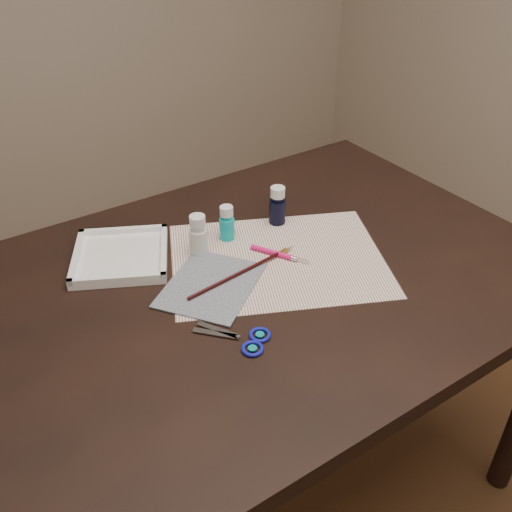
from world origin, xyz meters
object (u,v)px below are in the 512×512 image
scissors (230,337)px  palette_tray (121,255)px  paper (278,259)px  canvas (211,285)px  paint_bottle_navy (277,206)px  paint_bottle_white (198,235)px  paint_bottle_cyan (227,223)px

scissors → palette_tray: size_ratio=0.79×
paper → canvas: bearing=-179.6°
paper → palette_tray: (-0.29, 0.20, 0.01)m
paper → scissors: bearing=-144.4°
scissors → palette_tray: (-0.07, 0.36, 0.01)m
paint_bottle_navy → palette_tray: 0.39m
canvas → paint_bottle_navy: bearing=26.5°
paper → paint_bottle_white: bearing=138.2°
canvas → paint_bottle_cyan: 0.19m
paint_bottle_white → paint_bottle_cyan: bearing=11.8°
canvas → paint_bottle_navy: 0.30m
paper → paint_bottle_navy: size_ratio=4.81×
paint_bottle_white → paint_bottle_cyan: 0.09m
canvas → paint_bottle_navy: paint_bottle_navy is taller
paint_bottle_cyan → paint_bottle_white: bearing=-168.2°
paint_bottle_navy → scissors: size_ratio=0.60×
canvas → scissors: bearing=-107.8°
paint_bottle_cyan → paper: bearing=-70.4°
canvas → scissors: 0.17m
canvas → paint_bottle_white: size_ratio=2.21×
canvas → palette_tray: (-0.12, 0.20, 0.01)m
canvas → paint_bottle_navy: size_ratio=2.23×
paint_bottle_white → scissors: (-0.09, -0.28, -0.05)m
paint_bottle_cyan → scissors: paint_bottle_cyan is taller
canvas → paint_bottle_white: 0.14m
paper → scissors: (-0.23, -0.16, 0.00)m
paint_bottle_white → paint_bottle_navy: (0.23, 0.01, -0.00)m
paint_bottle_navy → palette_tray: size_ratio=0.48×
paint_bottle_navy → canvas: bearing=-153.5°
paper → paint_bottle_white: 0.19m
scissors → palette_tray: palette_tray is taller
scissors → paper: bearing=-97.3°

